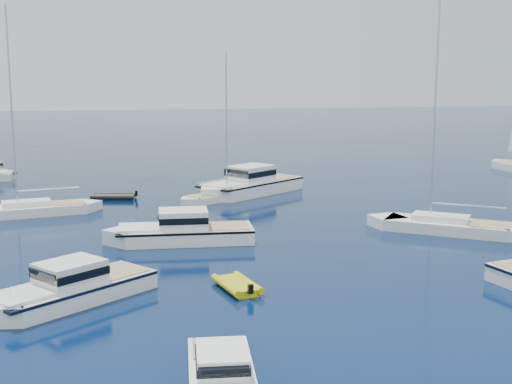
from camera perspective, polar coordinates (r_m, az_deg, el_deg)
ground at (r=27.70m, az=13.95°, el=-13.17°), size 400.00×400.00×0.00m
motor_cruiser_left at (r=33.91m, az=-15.51°, el=-8.95°), size 9.49×8.25×2.54m
motor_cruiser_centre at (r=44.46m, az=-6.36°, el=-4.20°), size 10.61×3.98×2.73m
motor_cruiser_distant at (r=62.06m, az=-0.62°, el=-0.17°), size 12.46×10.69×3.32m
sailboat_mid_r at (r=48.81m, az=15.74°, el=-3.26°), size 11.35×9.53×17.42m
sailboat_mid_l at (r=55.62m, az=-18.20°, el=-1.82°), size 11.59×5.05×16.51m
sailboat_centre at (r=59.22m, az=-3.10°, el=-0.66°), size 8.76×6.72×13.09m
tender_yellow at (r=34.66m, az=-1.61°, el=-8.17°), size 2.56×3.73×0.95m
tender_grey_far at (r=60.87m, az=-11.84°, el=-0.57°), size 4.35×2.98×0.95m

